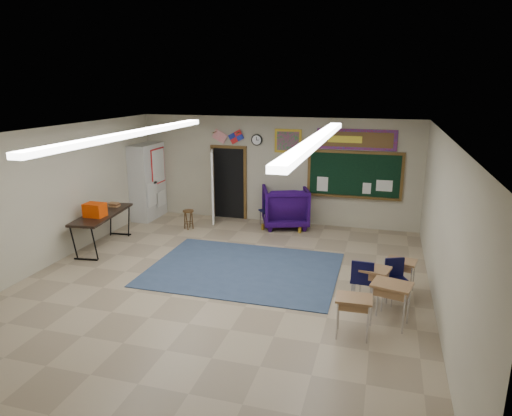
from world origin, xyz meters
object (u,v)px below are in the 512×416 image
(student_desk_front_left, at_px, (371,284))
(folding_table, at_px, (103,229))
(student_desk_front_right, at_px, (400,274))
(wooden_stool, at_px, (189,219))
(wingback_armchair, at_px, (285,207))

(student_desk_front_left, xyz_separation_m, folding_table, (-6.43, 1.33, 0.07))
(student_desk_front_right, distance_m, wooden_stool, 6.08)
(wingback_armchair, bearing_deg, wooden_stool, 2.21)
(student_desk_front_right, height_order, wooden_stool, student_desk_front_right)
(folding_table, xyz_separation_m, wooden_stool, (1.41, 1.89, -0.19))
(student_desk_front_left, distance_m, folding_table, 6.56)
(student_desk_front_right, height_order, folding_table, folding_table)
(student_desk_front_right, bearing_deg, wingback_armchair, 142.52)
(student_desk_front_right, xyz_separation_m, wooden_stool, (-5.53, 2.53, -0.09))
(wingback_armchair, distance_m, wooden_stool, 2.70)
(wingback_armchair, height_order, student_desk_front_right, wingback_armchair)
(wingback_armchair, xyz_separation_m, folding_table, (-3.92, -2.87, -0.10))
(student_desk_front_left, relative_size, wooden_stool, 1.35)
(wingback_armchair, bearing_deg, student_desk_front_left, 101.74)
(student_desk_front_left, height_order, wooden_stool, student_desk_front_left)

